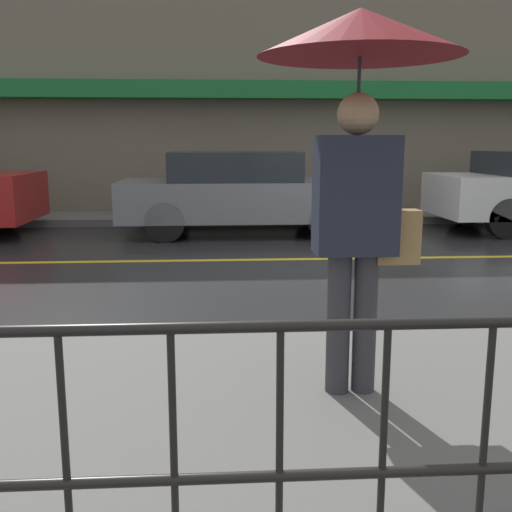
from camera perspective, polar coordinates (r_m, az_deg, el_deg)
name	(u,v)px	position (r m, az deg, el deg)	size (l,w,h in m)	color
ground_plane	(351,259)	(8.22, 9.04, -0.25)	(80.00, 80.00, 0.00)	#262628
sidewalk_far	(306,216)	(12.26, 4.80, 3.78)	(28.00, 1.62, 0.14)	#60605E
lane_marking	(351,258)	(8.22, 9.04, -0.23)	(25.20, 0.12, 0.01)	gold
building_storefront	(302,67)	(13.18, 4.39, 17.51)	(28.00, 0.85, 6.28)	#706656
pedestrian	(360,92)	(3.33, 9.84, 15.17)	(1.09, 1.09, 2.10)	#333338
car_grey	(242,192)	(10.28, -1.34, 6.12)	(4.17, 1.78, 1.40)	slate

